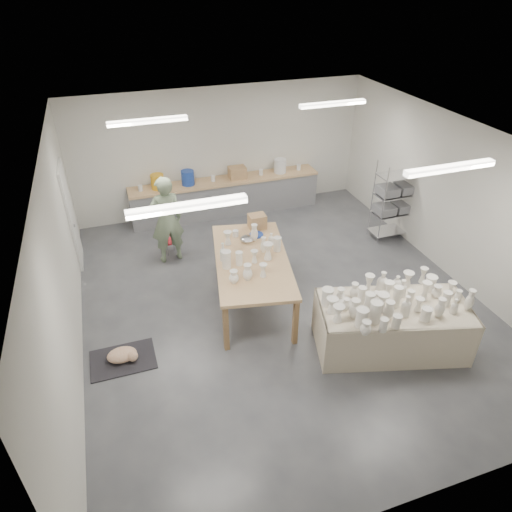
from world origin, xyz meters
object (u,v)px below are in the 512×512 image
object	(u,v)px
drying_table	(390,324)
potter	(166,220)
red_stool	(168,242)
work_table	(251,256)

from	to	relation	value
drying_table	potter	size ratio (longest dim) A/B	1.36
drying_table	red_stool	distance (m)	4.93
drying_table	work_table	bearing A→B (deg)	147.12
work_table	red_stool	size ratio (longest dim) A/B	7.04
drying_table	red_stool	xyz separation A→B (m)	(-2.89, 3.99, -0.21)
drying_table	red_stool	bearing A→B (deg)	141.40
drying_table	work_table	xyz separation A→B (m)	(-1.69, 1.90, 0.47)
work_table	red_stool	distance (m)	2.50
red_stool	drying_table	bearing A→B (deg)	-54.08
work_table	red_stool	xyz separation A→B (m)	(-1.20, 2.09, -0.67)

